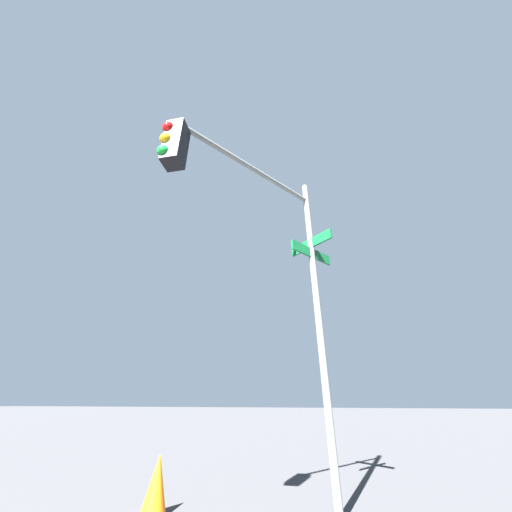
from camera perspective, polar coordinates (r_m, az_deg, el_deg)
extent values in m
cylinder|color=slate|center=(5.11, 12.60, -10.79)|extent=(0.12, 0.12, 5.66)
cylinder|color=slate|center=(5.43, -0.61, 17.52)|extent=(1.96, 2.35, 0.09)
cube|color=black|center=(4.62, -16.26, 21.19)|extent=(0.28, 0.28, 0.80)
sphere|color=red|center=(4.78, -17.61, 23.89)|extent=(0.18, 0.18, 0.18)
sphere|color=orange|center=(4.59, -18.08, 21.91)|extent=(0.18, 0.18, 0.18)
sphere|color=green|center=(4.41, -18.57, 19.76)|extent=(0.18, 0.18, 0.18)
cube|color=#0F5128|center=(5.53, 11.41, 0.60)|extent=(0.73, 0.87, 0.20)
cube|color=#0F5128|center=(5.64, 11.21, 2.58)|extent=(0.80, 0.67, 0.20)
cone|color=orange|center=(5.27, -19.84, -37.86)|extent=(0.36, 0.36, 0.71)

